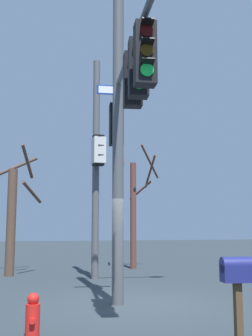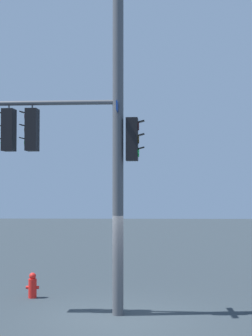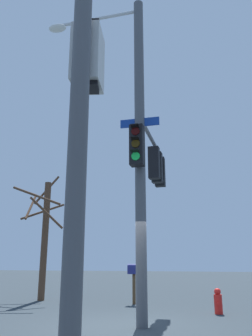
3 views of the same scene
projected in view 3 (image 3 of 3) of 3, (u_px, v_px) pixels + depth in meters
ground_plane at (124, 327)px, 7.94m from camera, size 80.00×80.00×0.00m
main_signal_pole_assembly at (142, 145)px, 9.96m from camera, size 4.97×3.57×9.24m
secondary_pole_assembly at (83, 68)px, 4.67m from camera, size 0.81×0.47×7.94m
fire_hydrant at (218, 302)px, 9.96m from camera, size 0.38×0.24×0.73m
mailbox at (134, 272)px, 12.33m from camera, size 0.28×0.46×1.41m
bare_tree_corner at (44, 232)px, 13.82m from camera, size 2.43×2.40×5.24m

